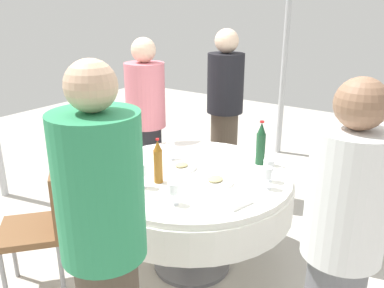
{
  "coord_description": "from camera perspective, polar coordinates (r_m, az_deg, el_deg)",
  "views": [
    {
      "loc": [
        2.06,
        1.44,
        1.84
      ],
      "look_at": [
        0.0,
        0.0,
        0.95
      ],
      "focal_mm": 37.43,
      "sensor_mm": 36.0,
      "label": 1
    }
  ],
  "objects": [
    {
      "name": "wine_glass_inner",
      "position": [
        2.52,
        10.62,
        -4.15
      ],
      "size": [
        0.07,
        0.07,
        0.14
      ],
      "color": "white",
      "rests_on": "dining_table"
    },
    {
      "name": "dining_table",
      "position": [
        2.8,
        0.0,
        -6.95
      ],
      "size": [
        1.38,
        1.38,
        0.74
      ],
      "color": "white",
      "rests_on": "ground_plane"
    },
    {
      "name": "person_right",
      "position": [
        1.72,
        -12.25,
        -15.31
      ],
      "size": [
        0.34,
        0.34,
        1.66
      ],
      "rotation": [
        0.0,
        0.0,
        -1.26
      ],
      "color": "#4C3F33",
      "rests_on": "ground_plane"
    },
    {
      "name": "wine_glass_mid",
      "position": [
        2.3,
        -2.68,
        -6.43
      ],
      "size": [
        0.07,
        0.07,
        0.13
      ],
      "color": "white",
      "rests_on": "dining_table"
    },
    {
      "name": "person_west",
      "position": [
        1.91,
        20.35,
        -13.93
      ],
      "size": [
        0.34,
        0.34,
        1.58
      ],
      "rotation": [
        0.0,
        0.0,
        -0.4
      ],
      "color": "slate",
      "rests_on": "ground_plane"
    },
    {
      "name": "folded_napkin",
      "position": [
        2.37,
        5.84,
        -7.98
      ],
      "size": [
        0.21,
        0.21,
        0.02
      ],
      "primitive_type": "cube",
      "rotation": [
        0.0,
        0.0,
        -0.25
      ],
      "color": "white",
      "rests_on": "dining_table"
    },
    {
      "name": "bottle_dark_green_right",
      "position": [
        2.89,
        9.77,
        -0.02
      ],
      "size": [
        0.07,
        0.07,
        0.32
      ],
      "color": "#194728",
      "rests_on": "dining_table"
    },
    {
      "name": "plate_front",
      "position": [
        2.82,
        -1.52,
        -3.26
      ],
      "size": [
        0.21,
        0.21,
        0.04
      ],
      "color": "white",
      "rests_on": "dining_table"
    },
    {
      "name": "bottle_dark_green_west",
      "position": [
        2.47,
        -9.71,
        -4.07
      ],
      "size": [
        0.07,
        0.07,
        0.27
      ],
      "color": "#194728",
      "rests_on": "dining_table"
    },
    {
      "name": "plate_north",
      "position": [
        2.88,
        -9.58,
        -2.98
      ],
      "size": [
        0.26,
        0.26,
        0.04
      ],
      "color": "white",
      "rests_on": "dining_table"
    },
    {
      "name": "chair_inner",
      "position": [
        2.8,
        -20.41,
        -10.06
      ],
      "size": [
        0.56,
        0.56,
        0.87
      ],
      "rotation": [
        0.0,
        0.0,
        4.0
      ],
      "color": "brown",
      "rests_on": "ground_plane"
    },
    {
      "name": "knife_right",
      "position": [
        2.5,
        -2.26,
        -6.53
      ],
      "size": [
        0.06,
        0.18,
        0.0
      ],
      "primitive_type": "cube",
      "rotation": [
        0.0,
        0.0,
        4.98
      ],
      "color": "silver",
      "rests_on": "dining_table"
    },
    {
      "name": "person_far",
      "position": [
        3.53,
        -6.51,
        2.63
      ],
      "size": [
        0.34,
        0.34,
        1.58
      ],
      "rotation": [
        0.0,
        0.0,
        2.62
      ],
      "color": "#26262B",
      "rests_on": "ground_plane"
    },
    {
      "name": "plate_east",
      "position": [
        2.6,
        3.34,
        -5.28
      ],
      "size": [
        0.24,
        0.24,
        0.04
      ],
      "color": "white",
      "rests_on": "dining_table"
    },
    {
      "name": "tent_pole_main",
      "position": [
        5.05,
        13.13,
        12.6
      ],
      "size": [
        0.07,
        0.07,
        2.55
      ],
      "primitive_type": "cylinder",
      "color": "#B2B5B7",
      "rests_on": "ground_plane"
    },
    {
      "name": "bottle_amber_far",
      "position": [
        2.57,
        -4.86,
        -2.59
      ],
      "size": [
        0.06,
        0.06,
        0.3
      ],
      "color": "#8C5619",
      "rests_on": "dining_table"
    },
    {
      "name": "person_left",
      "position": [
        3.82,
        4.68,
        4.49
      ],
      "size": [
        0.34,
        0.34,
        1.63
      ],
      "rotation": [
        0.0,
        0.0,
        1.92
      ],
      "color": "#4C3F33",
      "rests_on": "ground_plane"
    },
    {
      "name": "chair_rear",
      "position": [
        3.19,
        19.59,
        -6.22
      ],
      "size": [
        0.57,
        0.57,
        0.87
      ],
      "rotation": [
        0.0,
        0.0,
        0.79
      ],
      "color": "#99999E",
      "rests_on": "ground_plane"
    },
    {
      "name": "knife_west",
      "position": [
        3.17,
        -4.14,
        -0.81
      ],
      "size": [
        0.11,
        0.16,
        0.0
      ],
      "primitive_type": "cube",
      "rotation": [
        0.0,
        0.0,
        2.15
      ],
      "color": "silver",
      "rests_on": "dining_table"
    },
    {
      "name": "knife_left",
      "position": [
        3.03,
        3.62,
        -1.81
      ],
      "size": [
        0.15,
        0.12,
        0.0
      ],
      "primitive_type": "cube",
      "rotation": [
        0.0,
        0.0,
        0.66
      ],
      "color": "silver",
      "rests_on": "dining_table"
    },
    {
      "name": "wine_glass_east",
      "position": [
        2.95,
        -3.11,
        -0.31
      ],
      "size": [
        0.07,
        0.07,
        0.14
      ],
      "color": "white",
      "rests_on": "dining_table"
    },
    {
      "name": "wine_glass_left",
      "position": [
        2.63,
        10.84,
        -3.14
      ],
      "size": [
        0.07,
        0.07,
        0.15
      ],
      "color": "white",
      "rests_on": "dining_table"
    },
    {
      "name": "ground_plane",
      "position": [
        3.11,
        0.0,
        -16.75
      ],
      "size": [
        10.0,
        10.0,
        0.0
      ],
      "primitive_type": "plane",
      "color": "#B7B2A8"
    },
    {
      "name": "wine_glass_rear",
      "position": [
        2.51,
        -7.15,
        -3.76
      ],
      "size": [
        0.06,
        0.06,
        0.16
      ],
      "color": "white",
      "rests_on": "dining_table"
    }
  ]
}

